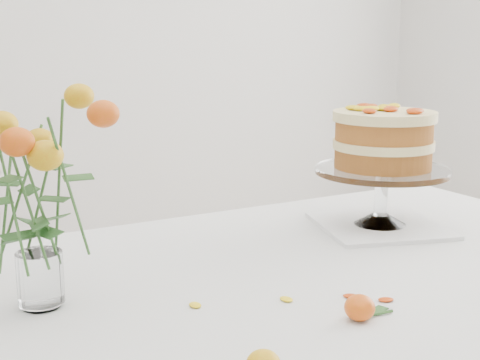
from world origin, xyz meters
The scene contains 9 objects.
table centered at (0.00, 0.00, 0.67)m, with size 1.43×0.93×0.76m.
napkin centered at (0.30, 0.16, 0.76)m, with size 0.26×0.26×0.01m, color white.
cake_stand centered at (0.30, 0.16, 0.94)m, with size 0.30×0.30×0.27m.
rose_vase centered at (-0.47, 0.07, 0.97)m, with size 0.28×0.28×0.36m.
loose_rose_far centered at (-0.06, -0.22, 0.78)m, with size 0.08×0.05×0.04m.
stray_petal_a centered at (-0.12, -0.10, 0.76)m, with size 0.03×0.02×0.00m, color yellow.
stray_petal_b centered at (-0.02, -0.14, 0.76)m, with size 0.03×0.02×0.00m, color yellow.
stray_petal_c centered at (0.02, -0.18, 0.76)m, with size 0.03×0.02×0.00m, color yellow.
stray_petal_d centered at (-0.26, -0.05, 0.76)m, with size 0.03×0.02×0.00m, color yellow.
Camera 1 is at (-0.68, -0.95, 1.17)m, focal length 50.00 mm.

